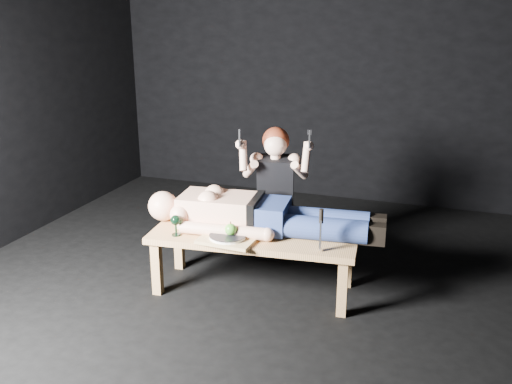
% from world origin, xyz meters
% --- Properties ---
extents(ground, '(5.00, 5.00, 0.00)m').
position_xyz_m(ground, '(0.00, 0.00, 0.00)').
color(ground, black).
rests_on(ground, ground).
extents(back_wall, '(5.00, 0.00, 5.00)m').
position_xyz_m(back_wall, '(0.00, 2.50, 1.50)').
color(back_wall, black).
rests_on(back_wall, ground).
extents(table, '(1.54, 0.70, 0.45)m').
position_xyz_m(table, '(-0.14, 0.10, 0.23)').
color(table, tan).
rests_on(table, ground).
extents(lying_man, '(1.69, 0.66, 0.29)m').
position_xyz_m(lying_man, '(-0.10, 0.20, 0.60)').
color(lying_man, '#EFB494').
rests_on(lying_man, table).
extents(kneeling_woman, '(0.77, 0.83, 1.17)m').
position_xyz_m(kneeling_woman, '(-0.16, 0.67, 0.59)').
color(kneeling_woman, black).
rests_on(kneeling_woman, ground).
extents(serving_tray, '(0.40, 0.30, 0.02)m').
position_xyz_m(serving_tray, '(-0.27, -0.09, 0.46)').
color(serving_tray, tan).
rests_on(serving_tray, table).
extents(plate, '(0.27, 0.27, 0.02)m').
position_xyz_m(plate, '(-0.27, -0.09, 0.48)').
color(plate, white).
rests_on(plate, serving_tray).
extents(apple, '(0.08, 0.08, 0.08)m').
position_xyz_m(apple, '(-0.25, -0.08, 0.53)').
color(apple, '#2B9419').
rests_on(apple, plate).
extents(goblet, '(0.08, 0.08, 0.15)m').
position_xyz_m(goblet, '(-0.66, -0.11, 0.53)').
color(goblet, black).
rests_on(goblet, table).
extents(fork_flat, '(0.01, 0.16, 0.01)m').
position_xyz_m(fork_flat, '(-0.45, -0.09, 0.45)').
color(fork_flat, '#B2B2B7').
rests_on(fork_flat, table).
extents(knife_flat, '(0.06, 0.16, 0.01)m').
position_xyz_m(knife_flat, '(-0.08, -0.04, 0.45)').
color(knife_flat, '#B2B2B7').
rests_on(knife_flat, table).
extents(spoon_flat, '(0.09, 0.14, 0.01)m').
position_xyz_m(spoon_flat, '(-0.13, 0.03, 0.45)').
color(spoon_flat, '#B2B2B7').
rests_on(spoon_flat, table).
extents(carving_knife, '(0.04, 0.05, 0.30)m').
position_xyz_m(carving_knife, '(0.38, -0.05, 0.60)').
color(carving_knife, '#B2B2B7').
rests_on(carving_knife, table).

